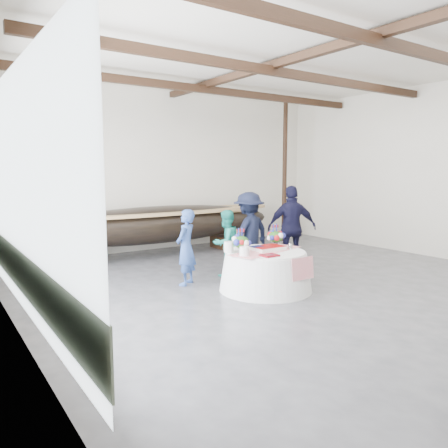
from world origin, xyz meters
TOP-DOWN VIEW (x-y plane):
  - floor at (0.00, 0.00)m, footprint 10.00×12.00m
  - wall_back at (0.00, 6.00)m, footprint 10.00×0.02m
  - wall_left at (-5.00, 0.00)m, footprint 0.02×12.00m
  - ceiling at (0.00, 0.00)m, footprint 10.00×12.00m
  - pavilion_structure at (0.00, 0.85)m, footprint 9.80×11.76m
  - open_bay at (-4.95, 1.00)m, footprint 0.03×7.00m
  - longboat_display at (-0.89, 4.98)m, footprint 7.10×1.42m
  - banquet_table at (-0.71, 0.85)m, footprint 1.76×1.76m
  - tabletop_items at (-0.77, 0.99)m, footprint 1.71×1.01m
  - guest_woman_blue at (-1.76, 2.06)m, footprint 0.66×0.62m
  - guest_woman_teal at (-0.67, 2.23)m, footprint 0.78×0.66m
  - guest_man_left at (-0.10, 2.16)m, footprint 1.27×0.88m
  - guest_man_right at (0.91, 1.86)m, footprint 1.22×0.93m

SIDE VIEW (x-z plane):
  - floor at x=0.00m, z-range -0.01..0.01m
  - banquet_table at x=-0.71m, z-range 0.00..0.76m
  - guest_woman_teal at x=-0.67m, z-range 0.00..1.43m
  - guest_woman_blue at x=-1.76m, z-range 0.00..1.51m
  - longboat_display at x=-0.89m, z-range 0.18..1.52m
  - guest_man_left at x=-0.10m, z-range 0.00..1.80m
  - tabletop_items at x=-0.77m, z-range 0.71..1.11m
  - guest_man_right at x=0.91m, z-range 0.00..1.93m
  - open_bay at x=-4.95m, z-range 0.23..3.43m
  - wall_back at x=0.00m, z-range 0.00..4.50m
  - wall_left at x=-5.00m, z-range 0.00..4.50m
  - pavilion_structure at x=0.00m, z-range 1.75..6.25m
  - ceiling at x=0.00m, z-range 4.50..4.50m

